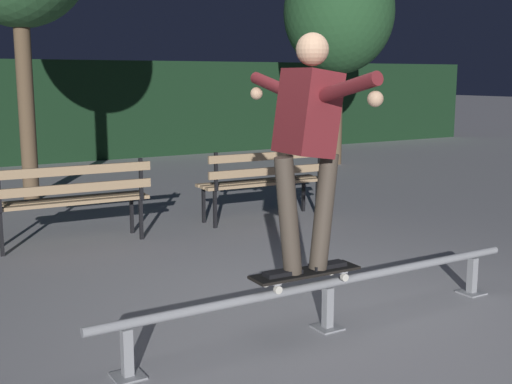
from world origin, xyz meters
TOP-DOWN VIEW (x-y plane):
  - ground_plane at (0.00, 0.00)m, footprint 90.00×90.00m
  - hedge_backdrop at (0.00, 10.45)m, footprint 24.00×1.20m
  - grind_rail at (0.00, 0.05)m, footprint 3.41×0.18m
  - skateboard at (-0.19, 0.05)m, footprint 0.78×0.22m
  - skateboarder at (-0.19, 0.05)m, footprint 0.62×1.41m
  - park_bench_leftmost at (-0.87, 3.21)m, footprint 1.62×0.48m
  - park_bench_left_center at (1.46, 3.21)m, footprint 1.62×0.48m
  - tree_far_right at (5.40, 6.89)m, footprint 2.12×2.12m

SIDE VIEW (x-z plane):
  - ground_plane at x=0.00m, z-range 0.00..0.00m
  - grind_rail at x=0.00m, z-range 0.09..0.45m
  - skateboard at x=-0.19m, z-range 0.38..0.47m
  - park_bench_leftmost at x=-0.87m, z-range 0.10..0.98m
  - park_bench_left_center at x=1.46m, z-range 0.10..0.98m
  - hedge_backdrop at x=0.00m, z-range 0.00..2.05m
  - skateboarder at x=-0.19m, z-range 0.58..2.14m
  - tree_far_right at x=5.40m, z-range 0.86..4.96m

